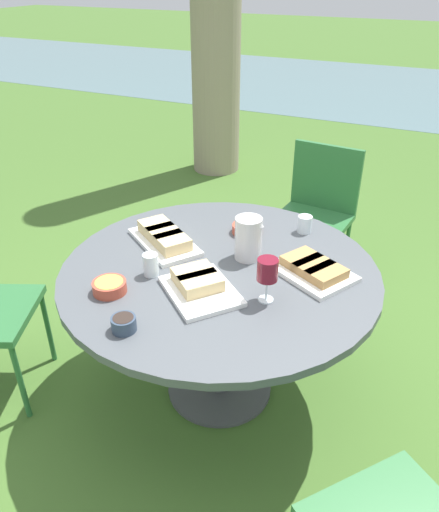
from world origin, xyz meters
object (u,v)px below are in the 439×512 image
object	(u,v)px
chair_near_left	(317,206)
wine_glass	(267,271)
dining_table	(220,286)
handbag	(194,246)
water_pitcher	(248,238)

from	to	relation	value
chair_near_left	wine_glass	size ratio (longest dim) A/B	4.81
dining_table	chair_near_left	distance (m)	1.21
dining_table	handbag	bearing A→B (deg)	124.07
water_pitcher	wine_glass	xyz separation A→B (m)	(0.19, -0.27, 0.04)
dining_table	handbag	world-z (taller)	dining_table
water_pitcher	dining_table	bearing A→B (deg)	-118.86
chair_near_left	dining_table	bearing A→B (deg)	-94.97
handbag	wine_glass	bearing A→B (deg)	-50.49
dining_table	water_pitcher	size ratio (longest dim) A/B	7.10
wine_glass	handbag	world-z (taller)	wine_glass
wine_glass	handbag	size ratio (longest dim) A/B	0.50
water_pitcher	handbag	size ratio (longest dim) A/B	0.53
wine_glass	chair_near_left	bearing A→B (deg)	96.85
chair_near_left	water_pitcher	distance (m)	1.11
dining_table	water_pitcher	xyz separation A→B (m)	(0.08, 0.14, 0.19)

